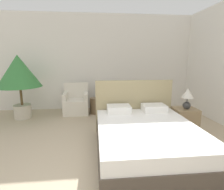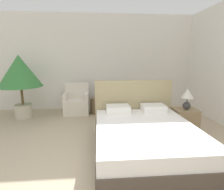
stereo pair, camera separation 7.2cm
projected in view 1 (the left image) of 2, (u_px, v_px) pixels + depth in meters
wall_back at (101, 63)px, 5.46m from camera, size 10.00×0.06×2.90m
bed at (145, 136)px, 2.94m from camera, size 1.64×1.99×1.12m
armchair_near_window_left at (76, 104)px, 5.06m from camera, size 0.71×0.61×0.88m
armchair_near_window_right at (115, 103)px, 5.17m from camera, size 0.76×0.67×0.88m
potted_palm at (19, 74)px, 4.48m from camera, size 1.10×1.10×1.67m
nightstand at (185, 121)px, 3.74m from camera, size 0.47×0.38×0.53m
table_lamp at (187, 96)px, 3.61m from camera, size 0.25×0.25×0.44m
side_table at (96, 106)px, 5.09m from camera, size 0.36×0.36×0.46m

